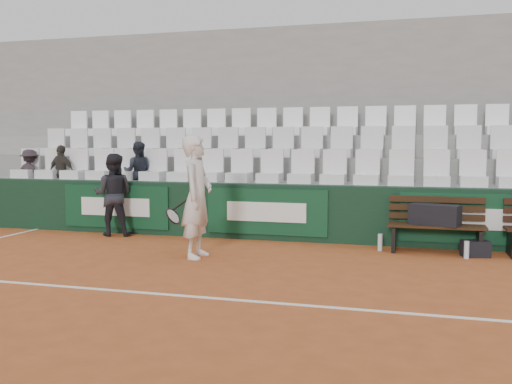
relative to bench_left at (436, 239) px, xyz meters
name	(u,v)px	position (x,y,z in m)	size (l,w,h in m)	color
ground	(198,297)	(-2.68, -3.48, -0.23)	(80.00, 80.00, 0.00)	#AA5126
court_baseline	(198,297)	(-2.68, -3.48, -0.22)	(18.00, 0.06, 0.01)	white
back_barrier	(283,212)	(-2.61, 0.51, 0.28)	(18.00, 0.34, 1.00)	#10301D
grandstand_tier_front	(287,208)	(-2.68, 1.14, 0.28)	(18.00, 0.95, 1.00)	gray
grandstand_tier_mid	(297,192)	(-2.68, 2.09, 0.50)	(18.00, 0.95, 1.45)	gray
grandstand_tier_back	(306,179)	(-2.68, 3.04, 0.72)	(18.00, 0.95, 1.90)	#959592
grandstand_rear_wall	(311,123)	(-2.68, 3.67, 1.98)	(18.00, 0.30, 4.40)	gray
seat_row_front	(285,166)	(-2.68, 0.97, 1.09)	(11.90, 0.44, 0.63)	white
seat_row_mid	(296,142)	(-2.68, 1.92, 1.54)	(11.90, 0.44, 0.63)	silver
seat_row_back	(305,121)	(-2.68, 2.87, 1.99)	(11.90, 0.44, 0.63)	white
bench_left	(436,239)	(0.00, 0.00, 0.00)	(1.50, 0.56, 0.45)	#301C0E
sports_bag_left	(435,215)	(-0.03, -0.02, 0.39)	(0.76, 0.33, 0.33)	black
sports_bag_ground	(475,249)	(0.58, -0.17, -0.10)	(0.41, 0.25, 0.25)	black
water_bottle_near	(380,242)	(-0.86, -0.08, -0.09)	(0.08, 0.08, 0.28)	silver
water_bottle_far	(467,250)	(0.43, -0.36, -0.09)	(0.08, 0.08, 0.27)	silver
tennis_player	(197,197)	(-3.52, -1.37, 0.71)	(0.73, 0.69, 1.87)	silver
ball_kid	(113,195)	(-5.81, 0.13, 0.55)	(0.75, 0.59, 1.55)	black
spectator_a	(29,153)	(-8.31, 1.02, 1.30)	(0.68, 0.39, 1.06)	#292026
spectator_b	(61,151)	(-7.52, 1.02, 1.35)	(0.67, 0.28, 1.15)	#312C27
spectator_c	(138,150)	(-5.75, 1.02, 1.38)	(0.59, 0.46, 1.22)	#212531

